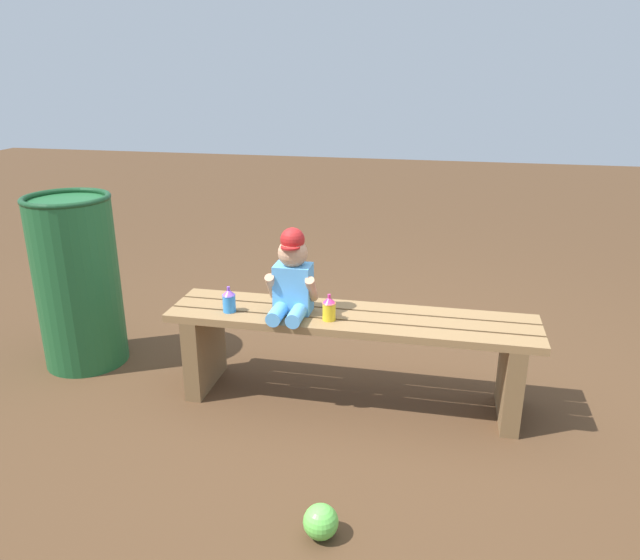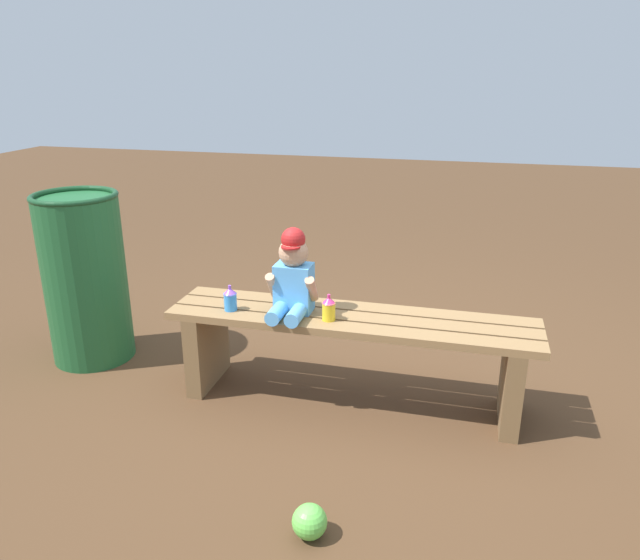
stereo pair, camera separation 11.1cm
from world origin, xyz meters
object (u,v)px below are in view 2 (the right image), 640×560
Objects in this scene: sippy_cup_right at (329,308)px; trash_bin at (85,278)px; sippy_cup_left at (230,299)px; park_bench at (351,342)px; child_figure at (293,277)px; toy_ball at (310,522)px.

trash_bin is (-1.39, 0.19, -0.04)m from sippy_cup_right.
park_bench is at bearing 7.58° from sippy_cup_left.
child_figure is 0.32m from sippy_cup_left.
sippy_cup_left is at bearing -170.87° from child_figure.
sippy_cup_left is at bearing 126.09° from toy_ball.
sippy_cup_right is (0.48, 0.00, 0.00)m from sippy_cup_left.
trash_bin is at bearing 173.26° from child_figure.
sippy_cup_right reaches higher than toy_ball.
park_bench is 13.91× the size of toy_ball.
park_bench is 0.42m from child_figure.
sippy_cup_left and sippy_cup_right have the same top height.
toy_ball is (0.32, -0.89, -0.56)m from child_figure.
child_figure reaches higher than sippy_cup_right.
child_figure is 1.23m from trash_bin.
child_figure reaches higher than sippy_cup_left.
sippy_cup_right is at bearing 99.24° from toy_ball.
trash_bin reaches higher than sippy_cup_right.
sippy_cup_right is 0.96m from toy_ball.
child_figure is 3.26× the size of sippy_cup_right.
park_bench is 0.95m from toy_ball.
sippy_cup_right is 1.01× the size of toy_ball.
toy_ball is at bearing -86.96° from park_bench.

